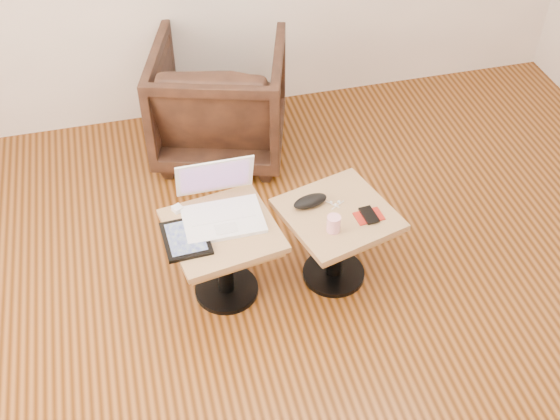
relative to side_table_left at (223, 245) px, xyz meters
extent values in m
cube|color=#422008|center=(0.36, -0.63, -0.33)|extent=(4.50, 4.50, 0.01)
cylinder|color=black|center=(0.00, 0.00, -0.32)|extent=(0.32, 0.32, 0.03)
cylinder|color=black|center=(0.00, 0.00, -0.11)|extent=(0.08, 0.08, 0.38)
cube|color=brown|center=(0.00, 0.00, 0.06)|extent=(0.51, 0.51, 0.04)
cube|color=olive|center=(0.00, 0.00, 0.09)|extent=(0.56, 0.56, 0.03)
cylinder|color=black|center=(0.55, -0.03, -0.32)|extent=(0.32, 0.32, 0.03)
cylinder|color=black|center=(0.55, -0.03, -0.11)|extent=(0.08, 0.08, 0.38)
cube|color=brown|center=(0.55, -0.03, 0.06)|extent=(0.55, 0.55, 0.04)
cube|color=olive|center=(0.55, -0.03, 0.09)|extent=(0.60, 0.60, 0.03)
cube|color=white|center=(0.01, 0.04, 0.12)|extent=(0.37, 0.26, 0.02)
cube|color=silver|center=(0.01, 0.08, 0.13)|extent=(0.30, 0.13, 0.00)
cube|color=silver|center=(0.02, -0.03, 0.13)|extent=(0.10, 0.07, 0.00)
cube|color=white|center=(0.01, 0.21, 0.25)|extent=(0.37, 0.09, 0.24)
cube|color=#9E343D|center=(0.01, 0.21, 0.25)|extent=(0.32, 0.07, 0.20)
cube|color=black|center=(-0.17, -0.04, 0.12)|extent=(0.22, 0.27, 0.02)
cube|color=#191E38|center=(-0.17, -0.04, 0.13)|extent=(0.17, 0.22, 0.00)
cube|color=white|center=(-0.18, 0.17, 0.12)|extent=(0.06, 0.06, 0.03)
ellipsoid|color=black|center=(0.44, 0.05, 0.14)|extent=(0.19, 0.11, 0.05)
cylinder|color=#F3587C|center=(0.49, -0.14, 0.15)|extent=(0.09, 0.09, 0.08)
sphere|color=white|center=(0.55, 0.01, 0.12)|extent=(0.02, 0.02, 0.02)
sphere|color=white|center=(0.57, 0.03, 0.12)|extent=(0.02, 0.02, 0.02)
sphere|color=white|center=(0.54, 0.04, 0.12)|extent=(0.02, 0.02, 0.02)
cylinder|color=white|center=(0.55, 0.01, 0.11)|extent=(0.08, 0.05, 0.00)
cube|color=maroon|center=(0.68, -0.09, 0.11)|extent=(0.14, 0.10, 0.01)
cube|color=black|center=(0.68, -0.09, 0.12)|extent=(0.07, 0.12, 0.01)
imported|color=black|center=(0.20, 1.17, 0.02)|extent=(0.94, 0.96, 0.70)
camera|label=1|loc=(-0.31, -2.31, 2.36)|focal=45.00mm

